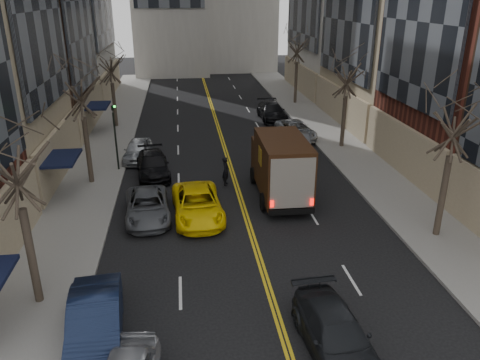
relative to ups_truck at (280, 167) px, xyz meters
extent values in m
cube|color=slate|center=(-11.28, 10.32, -1.75)|extent=(4.00, 66.00, 0.15)
cube|color=slate|center=(6.72, 10.32, -1.75)|extent=(4.00, 66.00, 0.15)
cube|color=black|center=(-12.28, 1.32, 0.58)|extent=(2.00, 3.00, 0.15)
cube|color=black|center=(-13.18, 1.32, -0.47)|extent=(0.20, 3.00, 2.50)
cube|color=black|center=(-12.28, 14.32, 0.58)|extent=(2.00, 3.00, 0.15)
cube|color=black|center=(-13.18, 14.32, -0.47)|extent=(0.20, 3.00, 2.50)
cylinder|color=#382D23|center=(-11.08, -8.68, 0.24)|extent=(0.30, 0.30, 3.83)
cylinder|color=#382D23|center=(-11.08, 3.32, 0.35)|extent=(0.30, 0.30, 4.05)
cylinder|color=#382D23|center=(-11.08, 16.32, 0.17)|extent=(0.30, 0.30, 3.69)
cylinder|color=#382D23|center=(6.52, -5.68, 0.31)|extent=(0.30, 0.30, 3.96)
cylinder|color=#382D23|center=(6.52, 8.32, 0.22)|extent=(0.30, 0.30, 3.78)
cylinder|color=#382D23|center=(6.52, 23.32, 0.40)|extent=(0.30, 0.30, 4.14)
cylinder|color=black|center=(-9.68, 5.32, 0.23)|extent=(0.12, 0.12, 3.80)
imported|color=black|center=(-9.68, 5.32, 2.58)|extent=(0.15, 0.18, 0.90)
sphere|color=#0CE526|center=(-9.53, 5.22, 2.53)|extent=(0.14, 0.14, 0.14)
cube|color=black|center=(0.00, 0.00, -1.25)|extent=(2.36, 6.65, 0.31)
cube|color=black|center=(0.03, 2.43, -0.22)|extent=(2.45, 1.79, 2.17)
cube|color=black|center=(-0.01, -0.57, 0.24)|extent=(2.55, 5.10, 3.10)
cube|color=black|center=(-0.04, -3.19, -1.25)|extent=(2.38, 0.22, 0.31)
cube|color=red|center=(-1.08, -3.19, -0.79)|extent=(0.19, 0.06, 0.36)
cube|color=red|center=(0.99, -3.22, -0.79)|extent=(0.19, 0.06, 0.36)
cube|color=gold|center=(-1.27, -0.50, 0.86)|extent=(0.05, 0.93, 0.93)
cube|color=gold|center=(1.25, -0.54, 0.86)|extent=(0.05, 0.93, 0.93)
cylinder|color=black|center=(-1.19, 2.19, -1.33)|extent=(0.30, 1.00, 0.99)
cylinder|color=black|center=(1.25, 2.15, -1.33)|extent=(0.30, 1.00, 0.99)
cylinder|color=black|center=(-1.24, -1.74, -1.33)|extent=(0.30, 1.00, 0.99)
cylinder|color=black|center=(1.20, -1.78, -1.33)|extent=(0.30, 1.00, 0.99)
imported|color=black|center=(-0.78, -12.61, -1.13)|extent=(2.28, 4.92, 1.39)
cube|color=black|center=(-0.78, -11.91, -0.57)|extent=(0.13, 0.04, 0.09)
cube|color=blue|center=(-0.78, -11.94, -0.57)|extent=(0.10, 0.01, 0.06)
imported|color=yellow|center=(-4.80, -2.09, -1.09)|extent=(2.75, 5.44, 1.47)
imported|color=black|center=(-2.90, 2.11, -0.94)|extent=(0.58, 0.74, 1.77)
imported|color=#101933|center=(-8.58, -11.12, -1.03)|extent=(2.17, 4.99, 1.60)
imported|color=#52545A|center=(-7.38, -1.89, -1.16)|extent=(2.59, 4.95, 1.33)
imported|color=black|center=(-7.38, 4.28, -1.12)|extent=(2.50, 5.03, 1.40)
imported|color=#B8BCC1|center=(-8.58, 7.49, -1.12)|extent=(2.08, 4.30, 1.41)
imported|color=#53565B|center=(2.82, 7.12, -1.08)|extent=(2.07, 4.66, 1.49)
imported|color=#B4B8BC|center=(3.67, 11.24, -1.15)|extent=(2.85, 5.12, 1.35)
imported|color=black|center=(2.82, 17.10, -1.05)|extent=(2.23, 5.33, 1.54)
camera|label=1|loc=(-5.40, -24.26, 9.20)|focal=35.00mm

